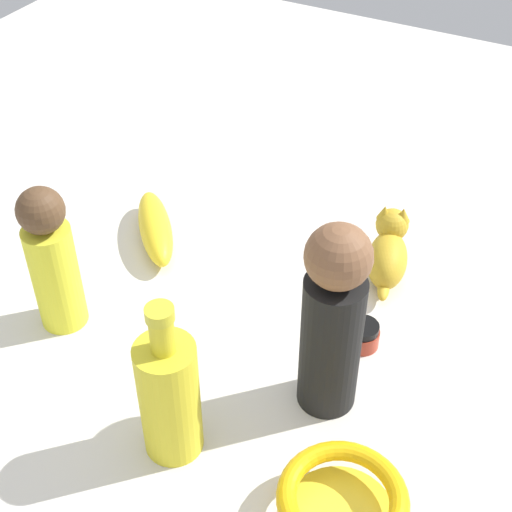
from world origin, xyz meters
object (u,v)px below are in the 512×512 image
at_px(nail_polish_jar, 363,334).
at_px(person_figure_child, 52,260).
at_px(banana, 155,228).
at_px(bowl, 342,503).
at_px(cat_figurine, 388,252).
at_px(person_figure_adult, 333,320).
at_px(bottle_tall, 169,396).

distance_m(nail_polish_jar, person_figure_child, 0.41).
distance_m(banana, nail_polish_jar, 0.36).
height_order(bowl, nail_polish_jar, bowl).
bearing_deg(cat_figurine, banana, -164.83).
height_order(nail_polish_jar, person_figure_child, person_figure_child).
bearing_deg(person_figure_child, person_figure_adult, 6.73).
bearing_deg(person_figure_child, banana, 86.07).
xyz_separation_m(nail_polish_jar, person_figure_adult, (-0.01, -0.10, 0.11)).
distance_m(bowl, person_figure_adult, 0.19).
relative_size(banana, person_figure_child, 0.84).
height_order(bottle_tall, person_figure_child, bottle_tall).
relative_size(banana, person_figure_adult, 0.68).
bearing_deg(banana, bowl, -165.89).
height_order(banana, person_figure_adult, person_figure_adult).
bearing_deg(person_figure_adult, bottle_tall, -131.28).
bearing_deg(banana, person_figure_child, 134.91).
height_order(bowl, person_figure_adult, person_figure_adult).
relative_size(bottle_tall, nail_polish_jar, 4.84).
bearing_deg(bottle_tall, person_figure_child, 157.32).
relative_size(person_figure_adult, person_figure_child, 1.22).
bearing_deg(person_figure_adult, banana, 155.96).
relative_size(cat_figurine, person_figure_child, 0.64).
distance_m(bottle_tall, banana, 0.38).
distance_m(banana, person_figure_child, 0.22).
bearing_deg(cat_figurine, person_figure_adult, -86.51).
xyz_separation_m(banana, bowl, (0.43, -0.30, 0.01)).
xyz_separation_m(cat_figurine, banana, (-0.34, -0.09, -0.02)).
xyz_separation_m(bottle_tall, bowl, (0.20, 0.00, -0.05)).
bearing_deg(bowl, banana, 145.27).
xyz_separation_m(person_figure_adult, person_figure_child, (-0.36, -0.04, -0.03)).
relative_size(bottle_tall, person_figure_child, 1.01).
xyz_separation_m(banana, person_figure_adult, (0.35, -0.16, 0.11)).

